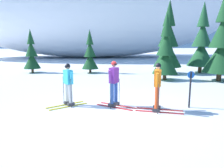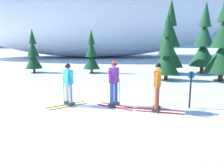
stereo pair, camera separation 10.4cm
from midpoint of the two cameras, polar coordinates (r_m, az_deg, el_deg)
ground_plane at (r=8.83m, az=1.79°, el=-6.45°), size 120.00×120.00×0.00m
skier_purple_jacket at (r=9.05m, az=0.17°, el=0.26°), size 1.56×1.26×1.83m
skier_cyan_jacket at (r=9.36m, az=-11.19°, el=-0.00°), size 1.64×1.27×1.72m
skier_orange_jacket at (r=8.61m, az=10.97°, el=-0.47°), size 1.81×0.98×1.82m
pine_tree_far_left at (r=19.50m, az=-19.59°, el=6.92°), size 1.34×1.34×3.48m
pine_tree_left at (r=18.34m, az=-5.68°, el=7.22°), size 1.32×1.32×3.43m
pine_tree_center_left at (r=15.36m, az=13.04°, el=7.64°), size 1.67×1.67×4.32m
pine_tree_center_right at (r=18.30m, az=13.68°, el=9.77°), size 2.15×2.15×5.58m
pine_tree_right at (r=16.16m, az=25.53°, el=9.00°), size 2.19×2.19×5.66m
pine_tree_far_right at (r=19.71m, az=21.33°, el=9.36°), size 2.14×2.14×5.53m
snow_ridge_background at (r=34.87m, az=-5.30°, el=19.21°), size 42.57×16.25×15.19m
trail_marker_post at (r=9.40m, az=18.62°, el=-0.75°), size 0.28×0.07×1.46m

